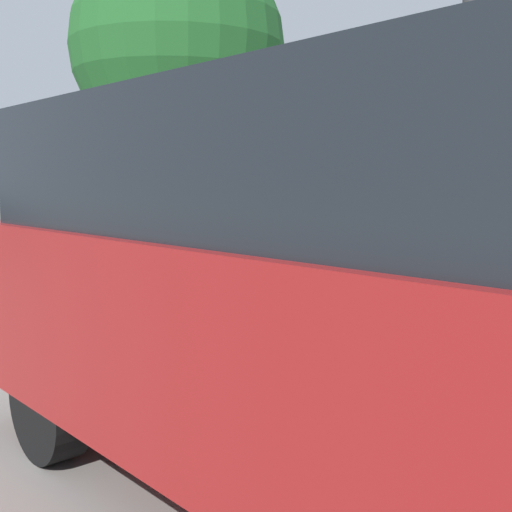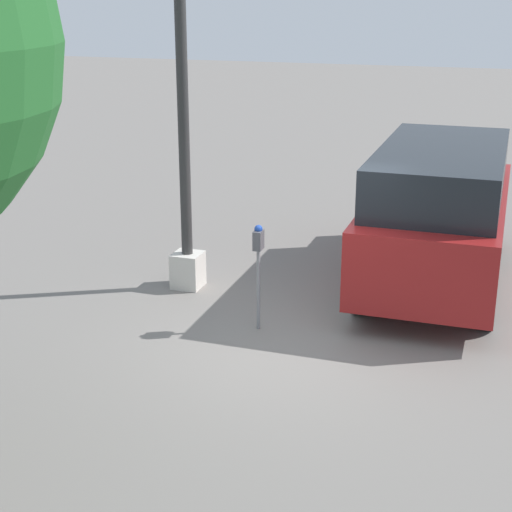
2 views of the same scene
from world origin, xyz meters
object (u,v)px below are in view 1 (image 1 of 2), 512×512
parking_meter_far (14,217)px  street_tree (178,48)px  parking_meter_near (279,244)px  lamp_post (464,180)px  parked_van (326,287)px  fire_hydrant (26,251)px

parking_meter_far → street_tree: bearing=33.4°
parking_meter_near → street_tree: bearing=154.4°
lamp_post → parked_van: size_ratio=1.06×
parking_meter_near → fire_hydrant: bearing=175.2°
parked_van → fire_hydrant: bearing=166.5°
parking_meter_far → street_tree: (2.69, 1.93, 2.97)m
fire_hydrant → parked_van: bearing=-13.6°
parking_meter_far → parked_van: size_ratio=0.28×
parking_meter_near → parked_van: size_ratio=0.30×
parking_meter_far → parked_van: bearing=-14.7°
parking_meter_near → lamp_post: (1.18, 1.54, 0.65)m
parked_van → street_tree: (-7.18, 4.09, 2.83)m
lamp_post → fire_hydrant: (-8.65, -1.22, -1.37)m
street_tree → fire_hydrant: 4.91m
parking_meter_near → parked_van: (2.54, -2.09, 0.09)m
lamp_post → street_tree: (-5.82, 0.46, 2.27)m
parked_van → parking_meter_far: bearing=167.7°
parking_meter_near → street_tree: (-4.64, 2.00, 2.93)m
parking_meter_near → parking_meter_far: 7.33m
parking_meter_far → parked_van: 10.11m
parking_meter_far → parked_van: (9.87, -2.16, 0.13)m
parking_meter_far → fire_hydrant: (-0.14, 0.26, -0.68)m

